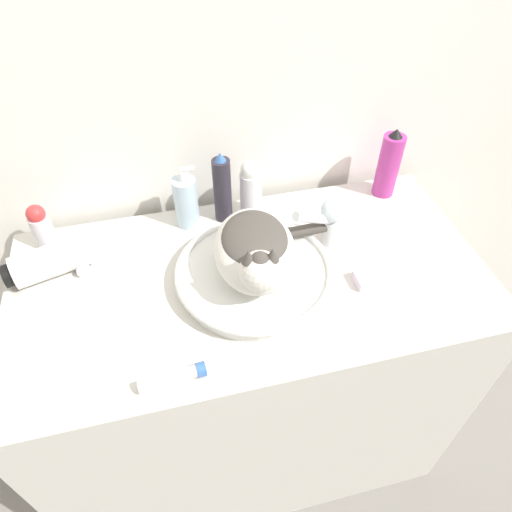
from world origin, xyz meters
The scene contains 13 objects.
wall_back centered at (0.00, 0.63, 1.20)m, with size 8.00×0.05×2.40m.
vanity_counter centered at (0.00, 0.29, 0.44)m, with size 1.13×0.58×0.88m.
sink_basin centered at (0.01, 0.27, 0.90)m, with size 0.37×0.37×0.04m.
cat centered at (0.01, 0.26, 0.99)m, with size 0.30×0.28×0.15m.
faucet centered at (0.21, 0.35, 0.96)m, with size 0.15×0.09×0.15m.
hairspray_can_black centered at (-0.02, 0.51, 0.97)m, with size 0.05×0.05×0.20m.
deodorant_stick centered at (-0.47, 0.51, 0.94)m, with size 0.05×0.05×0.12m.
spray_bottle_trigger centered at (0.44, 0.51, 0.97)m, with size 0.06×0.06×0.20m.
soap_pump_bottle centered at (-0.12, 0.51, 0.95)m, with size 0.06×0.06×0.17m.
lotion_bottle_white centered at (0.06, 0.51, 0.96)m, with size 0.06×0.06×0.17m.
cream_tube centered at (-0.21, 0.06, 0.89)m, with size 0.13×0.04×0.03m.
hair_dryer centered at (-0.45, 0.41, 0.91)m, with size 0.20×0.13×0.08m.
soap_bar centered at (0.27, 0.20, 0.89)m, with size 0.07×0.05×0.02m.
Camera 1 is at (-0.16, -0.42, 1.68)m, focal length 32.00 mm.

